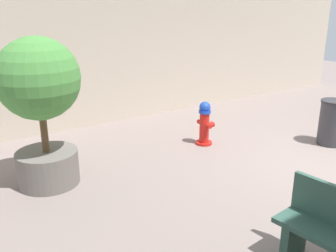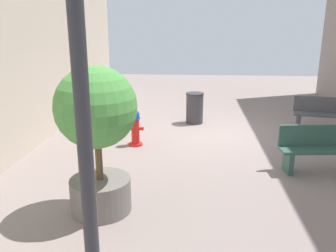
{
  "view_description": "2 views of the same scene",
  "coord_description": "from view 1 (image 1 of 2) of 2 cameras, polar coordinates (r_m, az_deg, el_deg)",
  "views": [
    {
      "loc": [
        -3.38,
        5.74,
        2.77
      ],
      "look_at": [
        1.06,
        2.78,
        1.0
      ],
      "focal_mm": 39.44,
      "sensor_mm": 36.0,
      "label": 1
    },
    {
      "loc": [
        0.72,
        9.34,
        2.9
      ],
      "look_at": [
        1.24,
        2.68,
        0.97
      ],
      "focal_mm": 37.45,
      "sensor_mm": 36.0,
      "label": 2
    }
  ],
  "objects": [
    {
      "name": "trash_bin",
      "position": [
        8.25,
        24.03,
        0.51
      ],
      "size": [
        0.54,
        0.54,
        0.93
      ],
      "color": "#38383D",
      "rests_on": "ground_plane"
    },
    {
      "name": "planter_tree",
      "position": [
        5.9,
        -19.11,
        4.08
      ],
      "size": [
        1.25,
        1.25,
        2.34
      ],
      "color": "slate",
      "rests_on": "ground_plane"
    },
    {
      "name": "ground_plane",
      "position": [
        7.21,
        23.81,
        -5.89
      ],
      "size": [
        23.4,
        23.4,
        0.0
      ],
      "primitive_type": "plane",
      "color": "gray"
    },
    {
      "name": "fire_hydrant",
      "position": [
        7.57,
        5.69,
        0.46
      ],
      "size": [
        0.42,
        0.4,
        0.91
      ],
      "color": "red",
      "rests_on": "ground_plane"
    }
  ]
}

